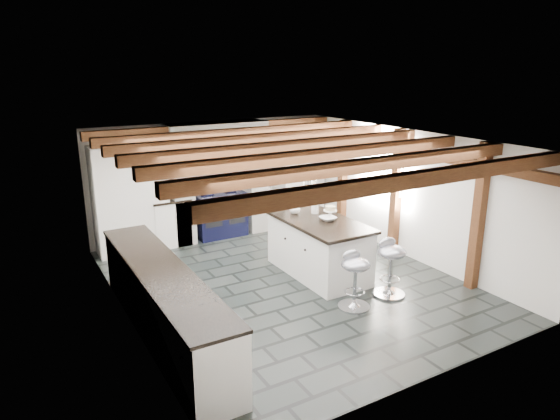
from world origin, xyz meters
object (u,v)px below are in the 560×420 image
range_cooker (220,213)px  kitchen_island (318,246)px  bar_stool_near (390,261)px  bar_stool_far (355,273)px

range_cooker → kitchen_island: kitchen_island is taller
bar_stool_near → bar_stool_far: size_ratio=1.04×
bar_stool_near → bar_stool_far: bar_stool_near is taller
range_cooker → bar_stool_near: (1.11, -3.83, 0.09)m
kitchen_island → bar_stool_far: size_ratio=2.22×
range_cooker → kitchen_island: 2.70m
kitchen_island → bar_stool_near: bearing=-68.9°
range_cooker → kitchen_island: size_ratio=0.52×
range_cooker → bar_stool_far: range_cooker is taller
kitchen_island → bar_stool_near: kitchen_island is taller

